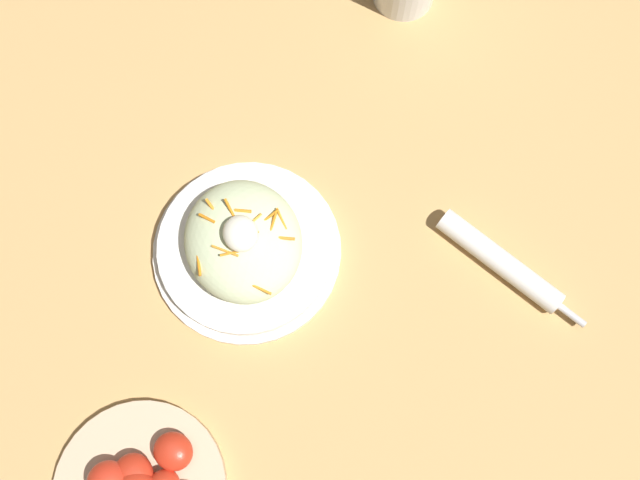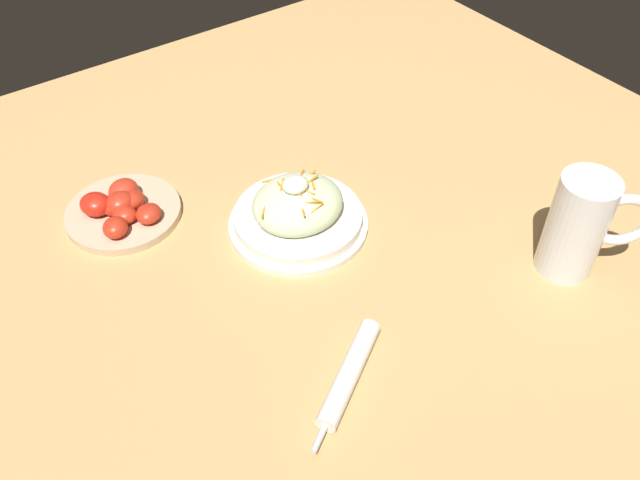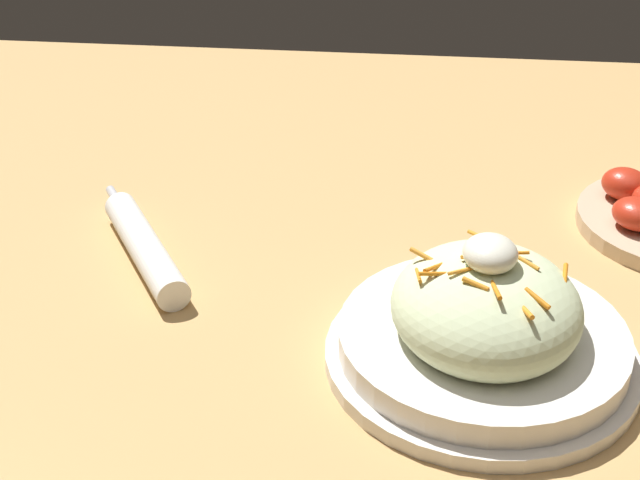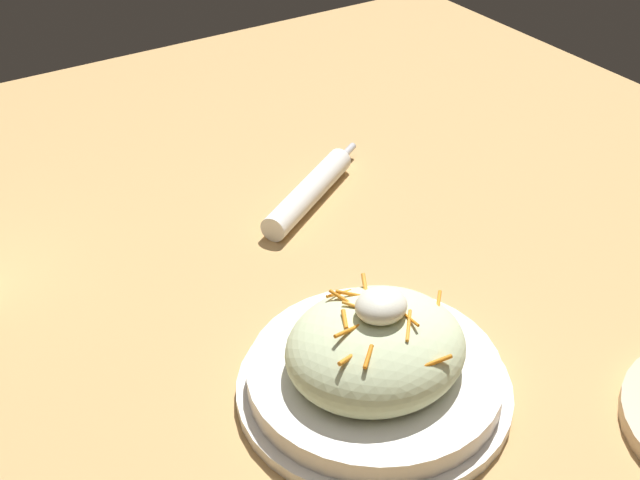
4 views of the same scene
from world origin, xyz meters
name	(u,v)px [view 4 (image 4 of 4)]	position (x,y,z in m)	size (l,w,h in m)	color
ground_plane	(281,378)	(0.00, 0.00, 0.00)	(1.43, 1.43, 0.00)	tan
salad_plate	(375,364)	(-0.05, 0.06, 0.03)	(0.22, 0.22, 0.10)	white
napkin_roll	(309,192)	(-0.16, -0.22, 0.01)	(0.18, 0.12, 0.03)	white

